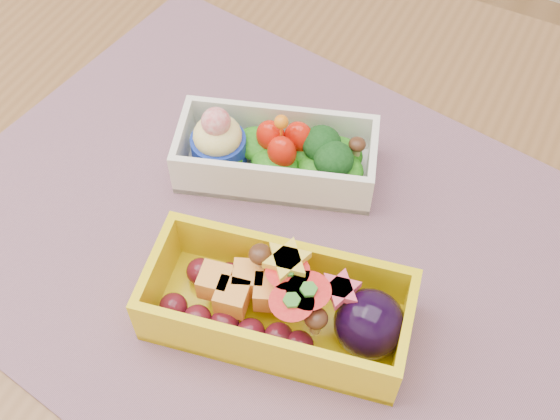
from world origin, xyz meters
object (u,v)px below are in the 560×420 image
at_px(placemat, 269,239).
at_px(bento_yellow, 283,306).
at_px(table, 276,339).
at_px(bento_white, 275,154).

relative_size(placemat, bento_yellow, 2.61).
xyz_separation_m(table, placemat, (-0.02, 0.03, 0.10)).
xyz_separation_m(placemat, bento_white, (-0.03, 0.06, 0.02)).
xyz_separation_m(table, bento_yellow, (0.02, -0.03, 0.13)).
bearing_deg(bento_white, placemat, -85.94).
distance_m(table, bento_white, 0.17).
distance_m(placemat, bento_yellow, 0.08).
xyz_separation_m(placemat, bento_yellow, (0.04, -0.06, 0.03)).
height_order(table, placemat, placemat).
bearing_deg(table, placemat, 124.36).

